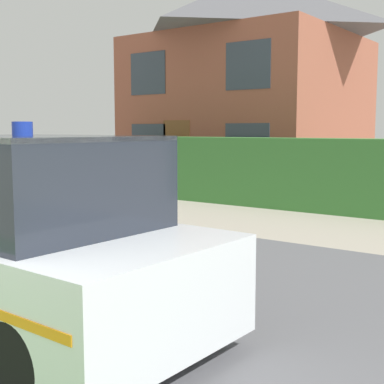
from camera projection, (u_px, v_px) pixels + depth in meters
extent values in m
cube|color=#5B5B60|center=(196.00, 291.00, 6.05)|extent=(28.00, 5.96, 0.01)
cube|color=#3D7F38|center=(348.00, 176.00, 11.56)|extent=(15.53, 0.85, 1.63)
cylinder|color=black|center=(16.00, 259.00, 6.31)|extent=(0.59, 0.21, 0.58)
cylinder|color=black|center=(177.00, 299.00, 4.81)|extent=(0.59, 0.21, 0.58)
cylinder|color=black|center=(21.00, 361.00, 3.53)|extent=(0.59, 0.21, 0.58)
cube|color=silver|center=(17.00, 267.00, 4.89)|extent=(4.02, 1.92, 0.81)
cube|color=#232833|center=(24.00, 181.00, 4.70)|extent=(2.18, 1.70, 0.79)
cube|color=silver|center=(23.00, 138.00, 4.65)|extent=(2.18, 1.70, 0.04)
cube|color=orange|center=(93.00, 243.00, 5.60)|extent=(3.78, 0.10, 0.07)
cylinder|color=#1933A5|center=(22.00, 129.00, 4.64)|extent=(0.18, 0.18, 0.12)
cube|color=#93513D|center=(250.00, 112.00, 18.22)|extent=(6.54, 6.37, 4.81)
pyramid|color=#56565B|center=(251.00, 8.00, 17.82)|extent=(6.86, 6.68, 2.06)
cube|color=brown|center=(176.00, 155.00, 16.23)|extent=(1.00, 0.02, 2.10)
cube|color=#333D47|center=(148.00, 145.00, 16.86)|extent=(1.40, 0.02, 1.30)
cube|color=#333D47|center=(247.00, 147.00, 14.73)|extent=(1.40, 0.02, 1.30)
cube|color=#333D47|center=(148.00, 73.00, 16.60)|extent=(1.40, 0.02, 1.30)
cube|color=#333D47|center=(248.00, 65.00, 14.47)|extent=(1.40, 0.02, 1.30)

